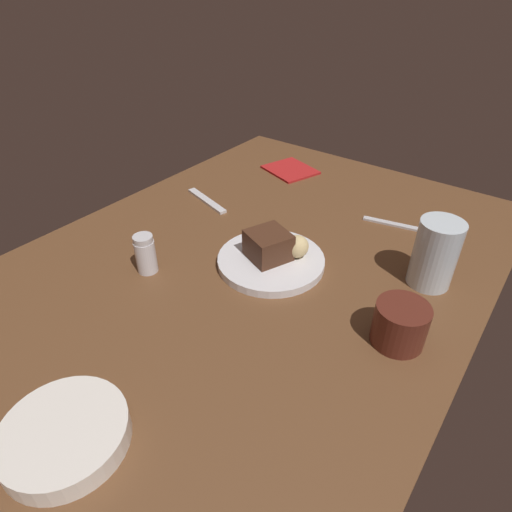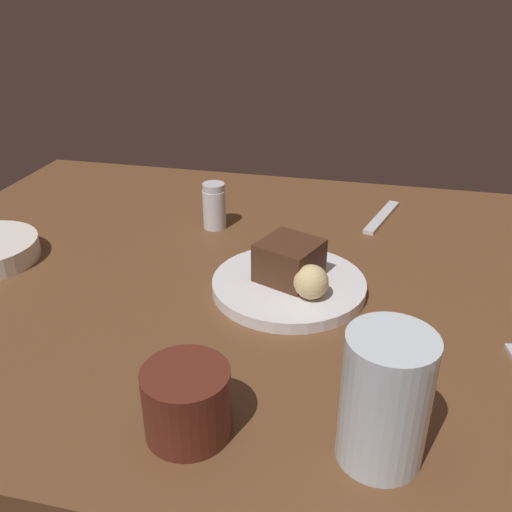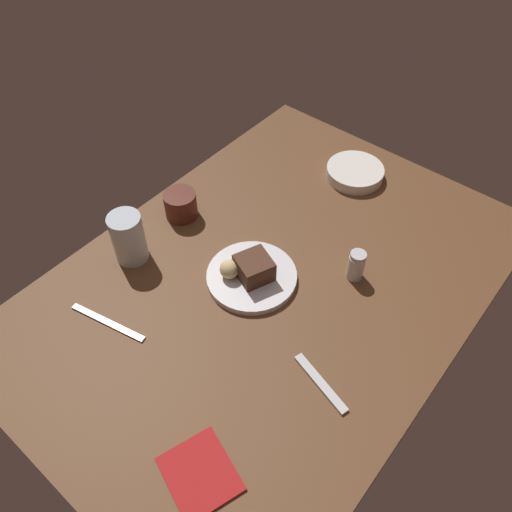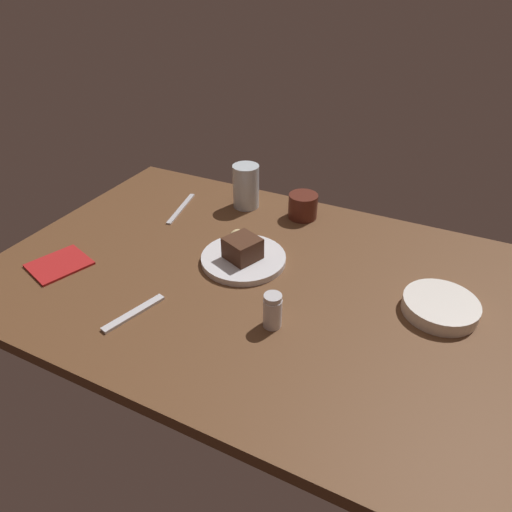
{
  "view_description": "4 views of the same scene",
  "coord_description": "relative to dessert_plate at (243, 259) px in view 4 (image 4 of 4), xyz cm",
  "views": [
    {
      "loc": [
        -54.24,
        -42.64,
        53.28
      ],
      "look_at": [
        -1.77,
        -3.15,
        7.12
      ],
      "focal_mm": 30.24,
      "sensor_mm": 36.0,
      "label": 1
    },
    {
      "loc": [
        12.79,
        -68.35,
        42.41
      ],
      "look_at": [
        -2.93,
        -0.38,
        6.02
      ],
      "focal_mm": 38.9,
      "sensor_mm": 36.0,
      "label": 2
    },
    {
      "loc": [
        60.24,
        45.71,
        97.78
      ],
      "look_at": [
        -1.82,
        -5.92,
        5.7
      ],
      "focal_mm": 36.59,
      "sensor_mm": 36.0,
      "label": 3
    },
    {
      "loc": [
        -41.04,
        77.75,
        67.05
      ],
      "look_at": [
        -1.81,
        -2.05,
        6.87
      ],
      "focal_mm": 31.7,
      "sensor_mm": 36.0,
      "label": 4
    }
  ],
  "objects": [
    {
      "name": "dessert_spoon",
      "position": [
        11.76,
        27.79,
        -0.46
      ],
      "size": [
        5.87,
        14.91,
        0.7
      ],
      "primitive_type": "cube",
      "rotation": [
        0.0,
        0.0,
        4.43
      ],
      "color": "silver",
      "rests_on": "dining_table"
    },
    {
      "name": "salt_shaker",
      "position": [
        -15.94,
        17.83,
        3.05
      ],
      "size": [
        3.89,
        3.89,
        7.82
      ],
      "color": "silver",
      "rests_on": "dining_table"
    },
    {
      "name": "dining_table",
      "position": [
        -2.44,
        3.67,
        -2.31
      ],
      "size": [
        120.0,
        84.0,
        3.0
      ],
      "primitive_type": "cube",
      "color": "brown",
      "rests_on": "ground"
    },
    {
      "name": "folded_napkin",
      "position": [
        39.79,
        21.52,
        -0.51
      ],
      "size": [
        15.14,
        16.17,
        0.6
      ],
      "primitive_type": "cube",
      "rotation": [
        0.0,
        0.0,
        -0.33
      ],
      "color": "#B21E1E",
      "rests_on": "dining_table"
    },
    {
      "name": "bread_roll",
      "position": [
        3.44,
        -3.69,
        3.06
      ],
      "size": [
        4.51,
        4.51,
        4.51
      ],
      "primitive_type": "sphere",
      "color": "#DBC184",
      "rests_on": "dessert_plate"
    },
    {
      "name": "side_bowl",
      "position": [
        -46.27,
        -1.54,
        0.73
      ],
      "size": [
        15.78,
        15.78,
        3.08
      ],
      "primitive_type": "cylinder",
      "color": "white",
      "rests_on": "dining_table"
    },
    {
      "name": "dessert_plate",
      "position": [
        0.0,
        0.0,
        0.0
      ],
      "size": [
        21.0,
        21.0,
        1.62
      ],
      "primitive_type": "cylinder",
      "color": "silver",
      "rests_on": "dining_table"
    },
    {
      "name": "coffee_cup",
      "position": [
        -4.8,
        -27.73,
        2.71
      ],
      "size": [
        8.33,
        8.33,
        7.04
      ],
      "primitive_type": "cylinder",
      "color": "#562319",
      "rests_on": "dining_table"
    },
    {
      "name": "chocolate_cake_slice",
      "position": [
        -0.14,
        0.62,
        3.52
      ],
      "size": [
        9.7,
        9.72,
        5.41
      ],
      "primitive_type": "cube",
      "rotation": [
        0.0,
        0.0,
        1.18
      ],
      "color": "#472819",
      "rests_on": "dessert_plate"
    },
    {
      "name": "butter_knife",
      "position": [
        29.43,
        -16.11,
        -0.56
      ],
      "size": [
        5.31,
        18.88,
        0.5
      ],
      "primitive_type": "cube",
      "rotation": [
        0.0,
        0.0,
        1.78
      ],
      "color": "silver",
      "rests_on": "dining_table"
    },
    {
      "name": "water_glass",
      "position": [
        12.93,
        -26.61,
        5.64
      ],
      "size": [
        7.79,
        7.79,
        12.91
      ],
      "primitive_type": "cylinder",
      "color": "silver",
      "rests_on": "dining_table"
    }
  ]
}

